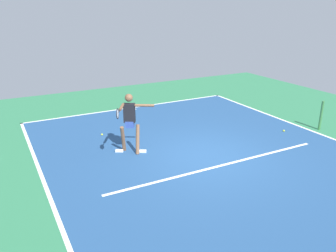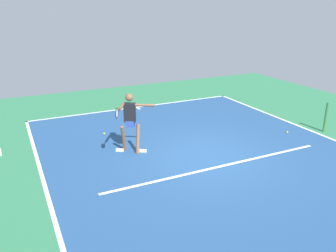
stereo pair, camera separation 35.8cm
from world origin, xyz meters
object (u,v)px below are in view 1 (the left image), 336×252
object	(u,v)px
tennis_player	(130,119)
tennis_ball_near_service_line	(102,134)
net_post	(321,115)
tennis_ball_by_sideline	(284,131)

from	to	relation	value
tennis_player	tennis_ball_near_service_line	distance (m)	2.13
net_post	tennis_player	distance (m)	6.95
tennis_ball_near_service_line	tennis_ball_by_sideline	bearing A→B (deg)	155.42
tennis_ball_near_service_line	tennis_ball_by_sideline	distance (m)	6.43
tennis_ball_by_sideline	net_post	bearing A→B (deg)	161.22
tennis_ball_by_sideline	tennis_ball_near_service_line	bearing A→B (deg)	-24.58
net_post	tennis_player	bearing A→B (deg)	-10.69
tennis_ball_near_service_line	tennis_ball_by_sideline	size ratio (longest dim) A/B	1.00
net_post	tennis_ball_near_service_line	bearing A→B (deg)	-23.57
tennis_player	tennis_ball_by_sideline	bearing A→B (deg)	-158.53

